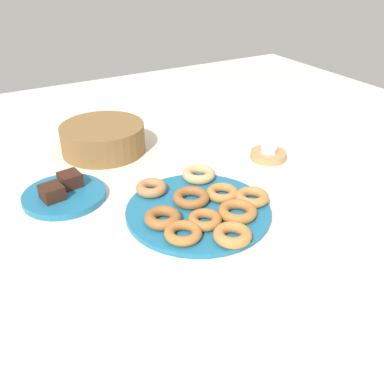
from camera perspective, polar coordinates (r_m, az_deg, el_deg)
ground_plane at (r=1.03m, az=0.83°, el=-2.79°), size 2.40×2.40×0.00m
donut_plate at (r=1.03m, az=0.84°, el=-2.49°), size 0.35×0.35×0.01m
donut_0 at (r=0.97m, az=-3.91°, el=-3.43°), size 0.11×0.11×0.03m
donut_1 at (r=1.05m, az=7.95°, el=-0.69°), size 0.10×0.10×0.02m
donut_2 at (r=1.04m, az=-0.08°, el=-0.74°), size 0.11×0.11×0.02m
donut_3 at (r=1.08m, az=-5.41°, el=0.54°), size 0.11×0.11×0.03m
donut_4 at (r=0.99m, az=6.05°, el=-2.59°), size 0.11×0.11×0.02m
donut_5 at (r=0.92m, az=5.40°, el=-5.68°), size 0.10×0.10×0.03m
donut_6 at (r=0.92m, az=-1.18°, el=-5.47°), size 0.08×0.08×0.02m
donut_7 at (r=1.14m, az=0.91°, el=2.36°), size 0.11×0.11×0.02m
donut_8 at (r=1.06m, az=4.04°, el=-0.11°), size 0.10×0.10×0.02m
donut_9 at (r=0.96m, az=1.70°, el=-3.70°), size 0.10×0.10×0.02m
cake_plate at (r=1.13m, az=-16.56°, el=-0.45°), size 0.21×0.21×0.02m
brownie_near at (r=1.10m, az=-18.09°, el=-0.04°), size 0.06×0.06×0.04m
brownie_far at (r=1.14m, az=-15.86°, el=1.60°), size 0.06×0.06×0.04m
candle_holder at (r=1.30m, az=10.08°, el=4.82°), size 0.11×0.11×0.02m
tealight at (r=1.29m, az=10.15°, el=5.54°), size 0.05×0.05×0.02m
basket at (r=1.34m, az=-11.71°, el=6.98°), size 0.35×0.35×0.08m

